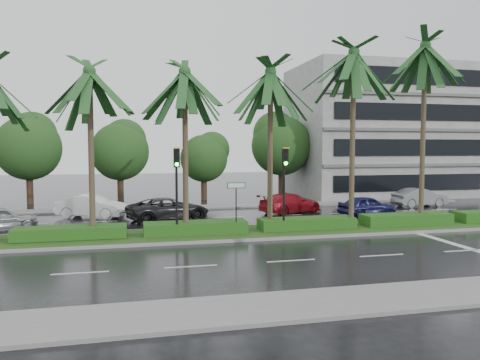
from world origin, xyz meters
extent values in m
plane|color=black|center=(0.00, 0.00, 0.00)|extent=(120.00, 120.00, 0.00)
cube|color=slate|center=(0.00, -10.20, 0.06)|extent=(40.00, 2.40, 0.12)
cube|color=slate|center=(0.00, 12.00, 0.06)|extent=(40.00, 2.00, 0.12)
cube|color=gray|center=(0.00, 1.00, 0.07)|extent=(36.00, 4.00, 0.14)
cube|color=#2A4C19|center=(0.00, 1.00, 0.14)|extent=(35.60, 3.70, 0.02)
cube|color=#144112|center=(-9.00, 1.00, 0.45)|extent=(5.20, 1.40, 0.60)
cube|color=#144112|center=(-3.00, 1.00, 0.45)|extent=(5.20, 1.40, 0.60)
cube|color=#144112|center=(3.00, 1.00, 0.45)|extent=(5.20, 1.40, 0.60)
cube|color=#144112|center=(9.00, 1.00, 0.45)|extent=(5.20, 1.40, 0.60)
cube|color=silver|center=(-12.00, 7.00, 0.01)|extent=(2.00, 0.12, 0.01)
cube|color=silver|center=(-8.00, -5.00, 0.01)|extent=(2.00, 0.12, 0.01)
cube|color=silver|center=(-8.00, 7.00, 0.01)|extent=(2.00, 0.12, 0.01)
cube|color=silver|center=(-4.00, -5.00, 0.01)|extent=(2.00, 0.12, 0.01)
cube|color=silver|center=(-4.00, 7.00, 0.01)|extent=(2.00, 0.12, 0.01)
cube|color=silver|center=(0.00, -5.00, 0.01)|extent=(2.00, 0.12, 0.01)
cube|color=silver|center=(0.00, 7.00, 0.01)|extent=(2.00, 0.12, 0.01)
cube|color=silver|center=(4.00, -5.00, 0.01)|extent=(2.00, 0.12, 0.01)
cube|color=silver|center=(4.00, 7.00, 0.01)|extent=(2.00, 0.12, 0.01)
cube|color=silver|center=(8.00, -5.00, 0.01)|extent=(2.00, 0.12, 0.01)
cube|color=silver|center=(8.00, 7.00, 0.01)|extent=(2.00, 0.12, 0.01)
cube|color=silver|center=(12.00, 7.00, 0.01)|extent=(2.00, 0.12, 0.01)
cube|color=silver|center=(16.00, 7.00, 0.01)|extent=(2.00, 0.12, 0.01)
cube|color=silver|center=(8.50, -3.00, 0.01)|extent=(0.40, 6.00, 0.01)
cylinder|color=#473C29|center=(-8.00, 1.10, 4.14)|extent=(0.28, 0.28, 7.98)
cylinder|color=#473C29|center=(-8.00, 1.10, 0.37)|extent=(0.40, 0.40, 0.44)
cylinder|color=#473C29|center=(-3.50, 0.90, 4.20)|extent=(0.28, 0.28, 8.09)
cylinder|color=#473C29|center=(-3.50, 0.90, 0.37)|extent=(0.40, 0.40, 0.44)
cylinder|color=#473C29|center=(1.00, 1.20, 4.30)|extent=(0.28, 0.28, 8.30)
cylinder|color=#473C29|center=(1.00, 1.20, 0.37)|extent=(0.40, 0.40, 0.44)
cylinder|color=#473C29|center=(5.50, 0.80, 4.87)|extent=(0.28, 0.28, 9.44)
cylinder|color=#473C29|center=(5.50, 0.80, 0.37)|extent=(0.40, 0.40, 0.44)
cylinder|color=#473C29|center=(10.00, 1.10, 5.19)|extent=(0.28, 0.28, 10.07)
cylinder|color=#473C29|center=(10.00, 1.10, 0.37)|extent=(0.40, 0.40, 0.44)
cylinder|color=black|center=(-4.00, 0.40, 1.85)|extent=(0.12, 0.12, 3.40)
cube|color=black|center=(-4.00, 0.22, 4.00)|extent=(0.30, 0.18, 0.90)
cube|color=gold|center=(-4.00, 0.10, 4.48)|extent=(0.34, 0.12, 0.06)
cylinder|color=black|center=(-4.00, 0.12, 4.30)|extent=(0.18, 0.04, 0.18)
cylinder|color=black|center=(-4.00, 0.12, 4.00)|extent=(0.18, 0.04, 0.18)
cylinder|color=#0CE519|center=(-4.00, 0.12, 3.70)|extent=(0.18, 0.04, 0.18)
cylinder|color=black|center=(1.50, 0.40, 1.85)|extent=(0.12, 0.12, 3.40)
cube|color=black|center=(1.50, 0.22, 4.00)|extent=(0.30, 0.18, 0.90)
cube|color=gold|center=(1.50, 0.10, 4.48)|extent=(0.34, 0.12, 0.06)
cylinder|color=black|center=(1.50, 0.12, 4.30)|extent=(0.18, 0.04, 0.18)
cylinder|color=black|center=(1.50, 0.12, 4.00)|extent=(0.18, 0.04, 0.18)
cylinder|color=#0CE519|center=(1.50, 0.12, 3.70)|extent=(0.18, 0.04, 0.18)
cylinder|color=black|center=(-1.00, 0.50, 1.45)|extent=(0.06, 0.06, 2.60)
cube|color=#0C5926|center=(-1.00, 0.47, 2.60)|extent=(0.95, 0.04, 0.30)
cube|color=white|center=(-1.00, 0.45, 2.60)|extent=(0.85, 0.01, 0.22)
cylinder|color=#332317|center=(-14.00, 17.50, 1.24)|extent=(0.52, 0.52, 2.48)
sphere|color=#1F4118|center=(-14.00, 17.50, 4.46)|extent=(5.09, 5.09, 5.09)
sphere|color=#1F4118|center=(-14.00, 17.80, 5.45)|extent=(3.82, 3.82, 3.82)
cylinder|color=#332317|center=(-7.00, 17.50, 1.16)|extent=(0.52, 0.52, 2.31)
sphere|color=#1F4118|center=(-7.00, 17.50, 4.16)|extent=(4.76, 4.76, 4.76)
sphere|color=#1F4118|center=(-7.00, 17.80, 5.09)|extent=(3.57, 3.57, 3.57)
cylinder|color=#332317|center=(0.00, 17.50, 0.99)|extent=(0.52, 0.52, 1.98)
sphere|color=#1F4118|center=(0.00, 17.50, 3.56)|extent=(4.07, 4.07, 4.07)
sphere|color=#1F4118|center=(0.00, 17.80, 4.35)|extent=(3.05, 3.05, 3.05)
cylinder|color=#332317|center=(7.00, 17.50, 1.30)|extent=(0.52, 0.52, 2.60)
sphere|color=#1F4118|center=(7.00, 17.50, 4.68)|extent=(5.35, 5.35, 5.35)
sphere|color=#1F4118|center=(7.00, 17.80, 5.72)|extent=(4.01, 4.01, 4.01)
cylinder|color=#332317|center=(14.00, 17.50, 1.36)|extent=(0.52, 0.52, 2.72)
sphere|color=#1F4118|center=(14.00, 17.50, 4.89)|extent=(5.59, 5.59, 5.59)
sphere|color=#1F4118|center=(14.00, 17.80, 5.98)|extent=(4.19, 4.19, 4.19)
cube|color=gray|center=(17.00, 18.00, 6.00)|extent=(16.00, 10.00, 12.00)
imported|color=#B1B4B9|center=(-13.14, 5.18, 0.65)|extent=(2.96, 4.12, 1.30)
imported|color=silver|center=(-8.64, 8.82, 0.73)|extent=(3.09, 4.71, 1.47)
imported|color=black|center=(-3.91, 6.56, 0.71)|extent=(3.81, 5.56, 1.41)
imported|color=maroon|center=(4.50, 7.90, 0.68)|extent=(3.55, 5.06, 1.36)
imported|color=#1A1C4E|center=(9.00, 5.52, 0.66)|extent=(2.01, 4.03, 1.32)
imported|color=slate|center=(15.33, 9.06, 0.70)|extent=(1.80, 4.33, 1.39)
camera|label=1|loc=(-6.18, -22.39, 4.51)|focal=35.00mm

